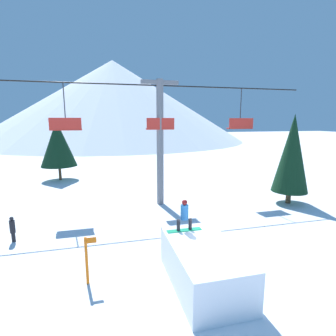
% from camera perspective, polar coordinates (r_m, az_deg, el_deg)
% --- Properties ---
extents(ground_plane, '(220.00, 220.00, 0.00)m').
position_cam_1_polar(ground_plane, '(10.27, 11.26, -22.94)').
color(ground_plane, white).
extents(mountain_ridge, '(71.92, 71.92, 22.01)m').
position_cam_1_polar(mountain_ridge, '(78.20, -11.77, 14.08)').
color(mountain_ridge, silver).
rests_on(mountain_ridge, ground_plane).
extents(snow_ramp, '(2.12, 3.85, 1.44)m').
position_cam_1_polar(snow_ramp, '(9.64, 7.71, -20.22)').
color(snow_ramp, white).
rests_on(snow_ramp, ground_plane).
extents(snowboarder, '(1.35, 0.30, 1.23)m').
position_cam_1_polar(snowboarder, '(10.13, 3.60, -10.32)').
color(snowboarder, '#1E9E6B').
rests_on(snowboarder, snow_ramp).
extents(chairlift, '(20.22, 0.45, 8.16)m').
position_cam_1_polar(chairlift, '(17.15, -1.73, 7.49)').
color(chairlift, slate).
rests_on(chairlift, ground_plane).
extents(pine_tree_near, '(2.35, 2.35, 6.04)m').
position_cam_1_polar(pine_tree_near, '(19.29, 25.39, 2.86)').
color(pine_tree_near, '#4C3823').
rests_on(pine_tree_near, ground_plane).
extents(pine_tree_far, '(3.25, 3.25, 5.63)m').
position_cam_1_polar(pine_tree_far, '(26.60, -22.86, 4.94)').
color(pine_tree_far, '#4C3823').
rests_on(pine_tree_far, ground_plane).
extents(trail_marker, '(0.41, 0.10, 1.72)m').
position_cam_1_polar(trail_marker, '(9.89, -17.23, -18.47)').
color(trail_marker, orange).
rests_on(trail_marker, ground_plane).
extents(distant_skier, '(0.24, 0.24, 1.23)m').
position_cam_1_polar(distant_skier, '(14.42, -30.75, -11.20)').
color(distant_skier, black).
rests_on(distant_skier, ground_plane).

